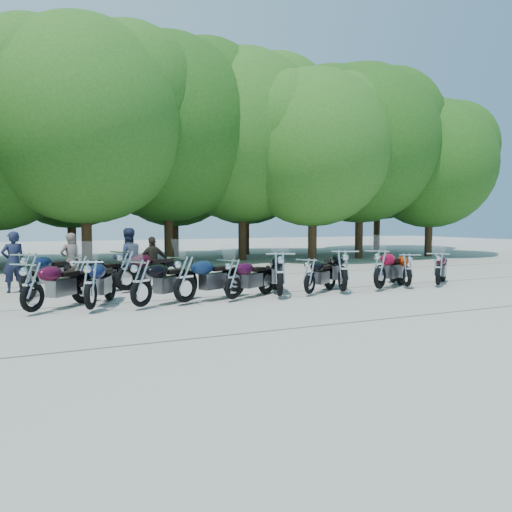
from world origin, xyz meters
name	(u,v)px	position (x,y,z in m)	size (l,w,h in m)	color
ground	(280,302)	(0.00, 0.00, 0.00)	(90.00, 90.00, 0.00)	gray
tree_3	(84,122)	(-3.57, 11.24, 6.32)	(8.70, 8.70, 10.67)	#3A2614
tree_4	(167,129)	(0.54, 13.09, 6.64)	(9.13, 9.13, 11.20)	#3A2614
tree_5	(242,137)	(4.61, 13.20, 6.57)	(9.04, 9.04, 11.10)	#3A2614
tree_6	(313,149)	(7.55, 10.82, 5.81)	(8.00, 8.00, 9.82)	#3A2614
tree_7	(360,144)	(11.20, 11.78, 6.39)	(8.79, 8.79, 10.79)	#3A2614
tree_8	(430,164)	(15.83, 11.20, 5.47)	(7.53, 7.53, 9.25)	#3A2614
tree_11	(70,156)	(-3.76, 16.43, 5.49)	(7.56, 7.56, 9.28)	#3A2614
tree_12	(174,157)	(1.80, 16.47, 5.72)	(7.88, 7.88, 9.67)	#3A2614
tree_13	(246,158)	(6.69, 17.47, 6.04)	(8.31, 8.31, 10.20)	#3A2614
tree_14	(312,162)	(10.68, 16.09, 5.83)	(8.02, 8.02, 9.84)	#3A2614
tree_15	(378,151)	(16.61, 17.02, 7.03)	(9.67, 9.67, 11.86)	#3A2614
motorcycle_0	(32,285)	(-5.89, 0.67, 0.67)	(0.73, 2.39, 1.35)	#40081F
motorcycle_1	(90,283)	(-4.67, 0.44, 0.69)	(0.74, 2.44, 1.38)	#0E163D
motorcycle_2	(141,282)	(-3.53, 0.33, 0.67)	(0.72, 2.37, 1.34)	black
motorcycle_3	(185,278)	(-2.41, 0.51, 0.69)	(0.75, 2.46, 1.39)	#0E1E3F
motorcycle_4	(233,278)	(-1.12, 0.52, 0.63)	(0.68, 2.24, 1.26)	#30061F
motorcycle_5	(280,272)	(0.20, 0.42, 0.72)	(0.78, 2.56, 1.45)	black
motorcycle_6	(310,275)	(1.19, 0.50, 0.60)	(0.65, 2.13, 1.20)	black
motorcycle_7	(343,269)	(2.28, 0.47, 0.73)	(0.78, 2.57, 1.45)	black
motorcycle_8	(380,268)	(3.61, 0.47, 0.71)	(0.76, 2.51, 1.42)	maroon
motorcycle_9	(407,269)	(4.76, 0.57, 0.62)	(0.67, 2.21, 1.25)	#9E2605
motorcycle_10	(438,267)	(5.91, 0.44, 0.63)	(0.68, 2.22, 1.26)	#3C0816
motorcycle_11	(30,273)	(-5.91, 3.29, 0.71)	(0.76, 2.50, 1.41)	#0C1837
motorcycle_12	(80,274)	(-4.65, 3.08, 0.65)	(0.70, 2.29, 1.29)	black
motorcycle_13	(126,269)	(-3.34, 3.33, 0.70)	(0.76, 2.48, 1.40)	black
rider_0	(13,262)	(-6.33, 4.77, 0.90)	(0.66, 0.43, 1.80)	#1A1F36
rider_1	(128,259)	(-3.16, 4.01, 0.95)	(0.92, 0.72, 1.89)	#202A44
rider_2	(153,262)	(-2.33, 4.27, 0.81)	(0.95, 0.39, 1.61)	#2A251C
rider_3	(70,261)	(-4.74, 4.89, 0.87)	(0.63, 0.42, 1.74)	brown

